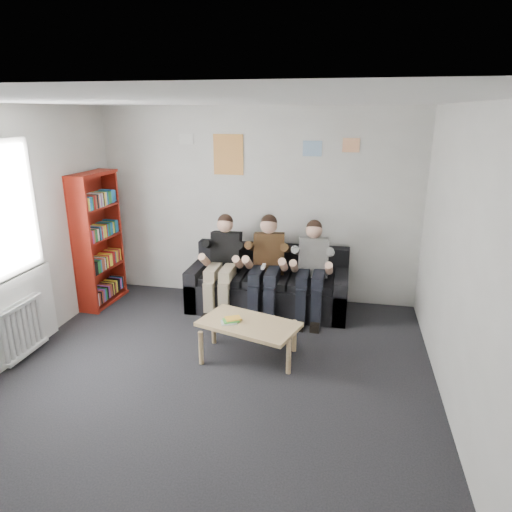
{
  "coord_description": "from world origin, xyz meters",
  "views": [
    {
      "loc": [
        1.26,
        -3.71,
        2.62
      ],
      "look_at": [
        0.23,
        1.3,
        1.0
      ],
      "focal_mm": 32.0,
      "sensor_mm": 36.0,
      "label": 1
    }
  ],
  "objects_px": {
    "person_middle": "(266,267)",
    "person_right": "(312,271)",
    "bookshelf": "(99,240)",
    "sofa": "(269,287)",
    "person_left": "(223,265)",
    "coffee_table": "(249,327)"
  },
  "relations": [
    {
      "from": "sofa",
      "to": "person_right",
      "type": "bearing_deg",
      "value": -18.19
    },
    {
      "from": "sofa",
      "to": "bookshelf",
      "type": "bearing_deg",
      "value": -172.77
    },
    {
      "from": "bookshelf",
      "to": "person_right",
      "type": "distance_m",
      "value": 2.95
    },
    {
      "from": "sofa",
      "to": "person_middle",
      "type": "distance_m",
      "value": 0.41
    },
    {
      "from": "coffee_table",
      "to": "person_left",
      "type": "relative_size",
      "value": 0.81
    },
    {
      "from": "person_middle",
      "to": "person_right",
      "type": "xyz_separation_m",
      "value": [
        0.6,
        0.0,
        -0.02
      ]
    },
    {
      "from": "bookshelf",
      "to": "person_left",
      "type": "distance_m",
      "value": 1.76
    },
    {
      "from": "bookshelf",
      "to": "person_middle",
      "type": "height_order",
      "value": "bookshelf"
    },
    {
      "from": "person_right",
      "to": "bookshelf",
      "type": "bearing_deg",
      "value": 175.53
    },
    {
      "from": "sofa",
      "to": "bookshelf",
      "type": "xyz_separation_m",
      "value": [
        -2.33,
        -0.3,
        0.63
      ]
    },
    {
      "from": "person_left",
      "to": "person_right",
      "type": "relative_size",
      "value": 1.02
    },
    {
      "from": "bookshelf",
      "to": "person_left",
      "type": "height_order",
      "value": "bookshelf"
    },
    {
      "from": "bookshelf",
      "to": "person_right",
      "type": "bearing_deg",
      "value": 5.49
    },
    {
      "from": "sofa",
      "to": "coffee_table",
      "type": "distance_m",
      "value": 1.4
    },
    {
      "from": "sofa",
      "to": "person_middle",
      "type": "height_order",
      "value": "person_middle"
    },
    {
      "from": "bookshelf",
      "to": "person_right",
      "type": "xyz_separation_m",
      "value": [
        2.93,
        0.1,
        -0.29
      ]
    },
    {
      "from": "sofa",
      "to": "person_middle",
      "type": "bearing_deg",
      "value": -90.0
    },
    {
      "from": "person_right",
      "to": "person_left",
      "type": "bearing_deg",
      "value": 173.64
    },
    {
      "from": "person_right",
      "to": "coffee_table",
      "type": "bearing_deg",
      "value": -121.87
    },
    {
      "from": "person_left",
      "to": "sofa",
      "type": "bearing_deg",
      "value": 16.31
    },
    {
      "from": "bookshelf",
      "to": "person_middle",
      "type": "bearing_deg",
      "value": 5.92
    },
    {
      "from": "sofa",
      "to": "person_right",
      "type": "distance_m",
      "value": 0.72
    }
  ]
}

